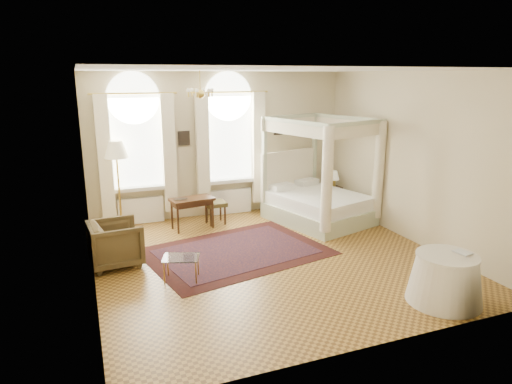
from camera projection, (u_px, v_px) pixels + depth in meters
ground at (270, 258)px, 8.25m from camera, size 6.00×6.00×0.00m
room_walls at (271, 150)px, 7.76m from camera, size 6.00×6.00×6.00m
window_left at (138, 158)px, 9.81m from camera, size 1.62×0.27×3.29m
window_right at (230, 152)px, 10.55m from camera, size 1.62×0.27×3.29m
chandelier at (200, 93)px, 8.30m from camera, size 0.51×0.45×0.50m
wall_pictures at (224, 134)px, 10.50m from camera, size 2.54×0.03×0.39m
canopy_bed at (319, 199)px, 10.22m from camera, size 2.26×2.53×2.33m
nightstand at (332, 197)px, 11.32m from camera, size 0.40×0.37×0.54m
nightstand_lamp at (334, 176)px, 11.17m from camera, size 0.28×0.28×0.41m
writing_desk at (192, 203)px, 9.72m from camera, size 0.96×0.60×0.68m
laptop at (181, 199)px, 9.61m from camera, size 0.32×0.23×0.02m
stool at (216, 205)px, 10.10m from camera, size 0.44×0.44×0.50m
armchair at (116, 244)px, 7.87m from camera, size 0.94×0.91×0.79m
coffee_table at (181, 259)px, 7.29m from camera, size 0.68×0.58×0.39m
floor_lamp at (116, 154)px, 9.47m from camera, size 0.49×0.49×1.90m
oriental_rug at (236, 252)px, 8.55m from camera, size 3.63×2.93×0.01m
side_table at (445, 279)px, 6.59m from camera, size 1.07×1.07×0.73m
book at (459, 254)px, 6.51m from camera, size 0.21×0.27×0.02m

